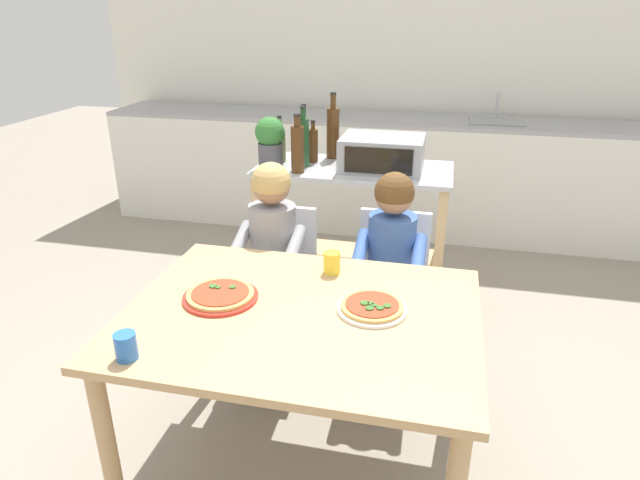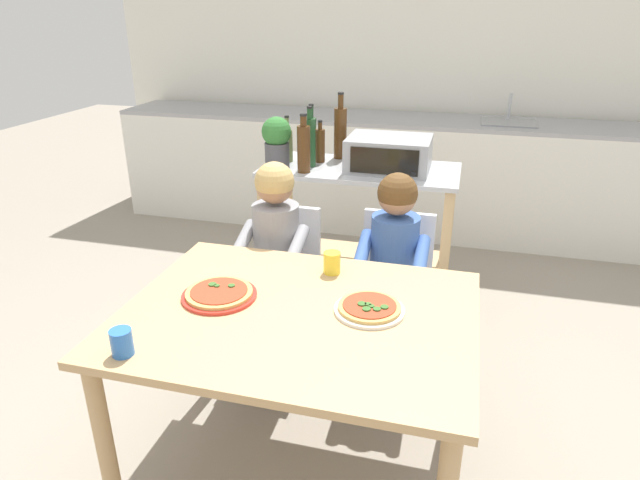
{
  "view_description": "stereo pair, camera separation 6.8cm",
  "coord_description": "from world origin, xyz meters",
  "px_view_note": "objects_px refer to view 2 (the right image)",
  "views": [
    {
      "loc": [
        0.44,
        -1.63,
        1.74
      ],
      "look_at": [
        0.0,
        0.3,
        0.89
      ],
      "focal_mm": 31.02,
      "sensor_mm": 36.0,
      "label": 1
    },
    {
      "loc": [
        0.51,
        -1.61,
        1.74
      ],
      "look_at": [
        0.0,
        0.3,
        0.89
      ],
      "focal_mm": 31.02,
      "sensor_mm": 36.0,
      "label": 2
    }
  ],
  "objects_px": {
    "dining_chair_left": "(282,276)",
    "drinking_cup_yellow": "(332,263)",
    "bottle_slim_sauce": "(320,145)",
    "potted_herb_plant": "(277,141)",
    "toaster_oven": "(389,154)",
    "bottle_dark_olive_oil": "(287,144)",
    "pizza_plate_white": "(369,308)",
    "dining_table": "(299,335)",
    "dining_chair_right": "(394,284)",
    "child_in_grey_shirt": "(273,250)",
    "pizza_plate_red_rimmed": "(219,294)",
    "kitchen_island_cart": "(359,217)",
    "bottle_tall_green_wine": "(304,148)",
    "child_in_blue_striped_shirt": "(392,261)",
    "bottle_clear_vinegar": "(340,132)",
    "bottle_squat_spirits": "(311,136)",
    "bottle_brown_beer": "(310,142)",
    "drinking_cup_blue": "(122,342)"
  },
  "relations": [
    {
      "from": "dining_table",
      "to": "toaster_oven",
      "type": "bearing_deg",
      "value": 85.49
    },
    {
      "from": "potted_herb_plant",
      "to": "bottle_dark_olive_oil",
      "type": "bearing_deg",
      "value": 86.69
    },
    {
      "from": "child_in_grey_shirt",
      "to": "child_in_blue_striped_shirt",
      "type": "height_order",
      "value": "child_in_grey_shirt"
    },
    {
      "from": "bottle_clear_vinegar",
      "to": "potted_herb_plant",
      "type": "xyz_separation_m",
      "value": [
        -0.29,
        -0.31,
        -0.0
      ]
    },
    {
      "from": "bottle_squat_spirits",
      "to": "child_in_grey_shirt",
      "type": "height_order",
      "value": "bottle_squat_spirits"
    },
    {
      "from": "potted_herb_plant",
      "to": "dining_table",
      "type": "bearing_deg",
      "value": -68.13
    },
    {
      "from": "kitchen_island_cart",
      "to": "pizza_plate_red_rimmed",
      "type": "relative_size",
      "value": 3.97
    },
    {
      "from": "toaster_oven",
      "to": "pizza_plate_red_rimmed",
      "type": "xyz_separation_m",
      "value": [
        -0.42,
        -1.34,
        -0.22
      ]
    },
    {
      "from": "dining_chair_left",
      "to": "drinking_cup_yellow",
      "type": "bearing_deg",
      "value": -48.52
    },
    {
      "from": "bottle_slim_sauce",
      "to": "dining_table",
      "type": "bearing_deg",
      "value": -78.11
    },
    {
      "from": "dining_chair_right",
      "to": "child_in_blue_striped_shirt",
      "type": "relative_size",
      "value": 0.78
    },
    {
      "from": "bottle_clear_vinegar",
      "to": "potted_herb_plant",
      "type": "height_order",
      "value": "bottle_clear_vinegar"
    },
    {
      "from": "bottle_squat_spirits",
      "to": "dining_chair_right",
      "type": "bearing_deg",
      "value": -49.89
    },
    {
      "from": "dining_chair_right",
      "to": "potted_herb_plant",
      "type": "bearing_deg",
      "value": 148.29
    },
    {
      "from": "bottle_clear_vinegar",
      "to": "child_in_grey_shirt",
      "type": "distance_m",
      "value": 1.01
    },
    {
      "from": "dining_table",
      "to": "child_in_grey_shirt",
      "type": "bearing_deg",
      "value": 117.16
    },
    {
      "from": "bottle_clear_vinegar",
      "to": "drinking_cup_yellow",
      "type": "distance_m",
      "value": 1.27
    },
    {
      "from": "bottle_brown_beer",
      "to": "drinking_cup_blue",
      "type": "xyz_separation_m",
      "value": [
        -0.11,
        -1.71,
        -0.24
      ]
    },
    {
      "from": "bottle_tall_green_wine",
      "to": "bottle_brown_beer",
      "type": "height_order",
      "value": "bottle_brown_beer"
    },
    {
      "from": "bottle_tall_green_wine",
      "to": "pizza_plate_white",
      "type": "bearing_deg",
      "value": -63.24
    },
    {
      "from": "bottle_clear_vinegar",
      "to": "pizza_plate_red_rimmed",
      "type": "distance_m",
      "value": 1.55
    },
    {
      "from": "pizza_plate_white",
      "to": "dining_table",
      "type": "bearing_deg",
      "value": -165.14
    },
    {
      "from": "dining_table",
      "to": "drinking_cup_yellow",
      "type": "bearing_deg",
      "value": 82.62
    },
    {
      "from": "bottle_slim_sauce",
      "to": "potted_herb_plant",
      "type": "distance_m",
      "value": 0.28
    },
    {
      "from": "bottle_clear_vinegar",
      "to": "bottle_squat_spirits",
      "type": "bearing_deg",
      "value": -170.93
    },
    {
      "from": "dining_table",
      "to": "bottle_clear_vinegar",
      "type": "bearing_deg",
      "value": 97.69
    },
    {
      "from": "kitchen_island_cart",
      "to": "dining_chair_left",
      "type": "height_order",
      "value": "kitchen_island_cart"
    },
    {
      "from": "bottle_tall_green_wine",
      "to": "bottle_dark_olive_oil",
      "type": "bearing_deg",
      "value": 129.1
    },
    {
      "from": "bottle_dark_olive_oil",
      "to": "dining_table",
      "type": "distance_m",
      "value": 1.52
    },
    {
      "from": "bottle_slim_sauce",
      "to": "child_in_blue_striped_shirt",
      "type": "relative_size",
      "value": 0.23
    },
    {
      "from": "toaster_oven",
      "to": "child_in_grey_shirt",
      "type": "xyz_separation_m",
      "value": [
        -0.42,
        -0.76,
        -0.3
      ]
    },
    {
      "from": "bottle_dark_olive_oil",
      "to": "dining_table",
      "type": "height_order",
      "value": "bottle_dark_olive_oil"
    },
    {
      "from": "bottle_dark_olive_oil",
      "to": "drinking_cup_blue",
      "type": "distance_m",
      "value": 1.79
    },
    {
      "from": "child_in_blue_striped_shirt",
      "to": "pizza_plate_red_rimmed",
      "type": "height_order",
      "value": "child_in_blue_striped_shirt"
    },
    {
      "from": "bottle_dark_olive_oil",
      "to": "dining_chair_left",
      "type": "relative_size",
      "value": 0.33
    },
    {
      "from": "kitchen_island_cart",
      "to": "pizza_plate_red_rimmed",
      "type": "distance_m",
      "value": 1.38
    },
    {
      "from": "potted_herb_plant",
      "to": "dining_table",
      "type": "relative_size",
      "value": 0.23
    },
    {
      "from": "bottle_tall_green_wine",
      "to": "drinking_cup_blue",
      "type": "bearing_deg",
      "value": -94.12
    },
    {
      "from": "pizza_plate_white",
      "to": "drinking_cup_blue",
      "type": "distance_m",
      "value": 0.82
    },
    {
      "from": "dining_table",
      "to": "pizza_plate_red_rimmed",
      "type": "distance_m",
      "value": 0.33
    },
    {
      "from": "bottle_slim_sauce",
      "to": "bottle_brown_beer",
      "type": "bearing_deg",
      "value": -107.11
    },
    {
      "from": "kitchen_island_cart",
      "to": "potted_herb_plant",
      "type": "height_order",
      "value": "potted_herb_plant"
    },
    {
      "from": "bottle_tall_green_wine",
      "to": "potted_herb_plant",
      "type": "distance_m",
      "value": 0.17
    },
    {
      "from": "bottle_squat_spirits",
      "to": "bottle_tall_green_wine",
      "type": "bearing_deg",
      "value": -81.59
    },
    {
      "from": "drinking_cup_yellow",
      "to": "drinking_cup_blue",
      "type": "xyz_separation_m",
      "value": [
        -0.49,
        -0.71,
        -0.0
      ]
    },
    {
      "from": "toaster_oven",
      "to": "bottle_dark_olive_oil",
      "type": "distance_m",
      "value": 0.6
    },
    {
      "from": "potted_herb_plant",
      "to": "dining_chair_left",
      "type": "xyz_separation_m",
      "value": [
        0.19,
        -0.51,
        -0.56
      ]
    },
    {
      "from": "bottle_slim_sauce",
      "to": "child_in_grey_shirt",
      "type": "relative_size",
      "value": 0.23
    },
    {
      "from": "drinking_cup_blue",
      "to": "potted_herb_plant",
      "type": "bearing_deg",
      "value": 91.82
    },
    {
      "from": "kitchen_island_cart",
      "to": "toaster_oven",
      "type": "xyz_separation_m",
      "value": [
        0.16,
        -0.0,
        0.39
      ]
    }
  ]
}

